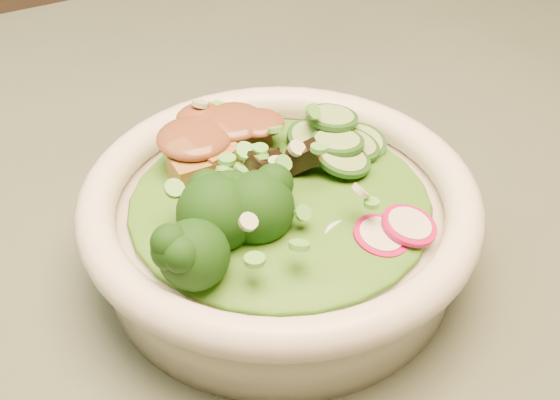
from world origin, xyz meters
name	(u,v)px	position (x,y,z in m)	size (l,w,h in m)	color
salad_bowl	(280,224)	(0.11, -0.04, 0.78)	(0.23, 0.23, 0.06)	silver
lettuce_bed	(280,199)	(0.11, -0.04, 0.80)	(0.18, 0.18, 0.02)	#286415
broccoli_florets	(215,230)	(0.06, -0.06, 0.82)	(0.07, 0.06, 0.04)	black
radish_slices	(363,237)	(0.13, -0.09, 0.81)	(0.09, 0.03, 0.02)	#A60C49
cucumber_slices	(342,144)	(0.16, -0.02, 0.81)	(0.06, 0.06, 0.03)	#98C86F
mushroom_heap	(266,176)	(0.10, -0.03, 0.81)	(0.06, 0.06, 0.03)	black
tofu_cubes	(214,148)	(0.09, 0.02, 0.81)	(0.08, 0.05, 0.03)	#985D32
peanut_sauce	(213,133)	(0.09, 0.02, 0.82)	(0.06, 0.05, 0.01)	brown
scallion_garnish	(280,171)	(0.11, -0.04, 0.82)	(0.17, 0.17, 0.02)	#53AC3D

